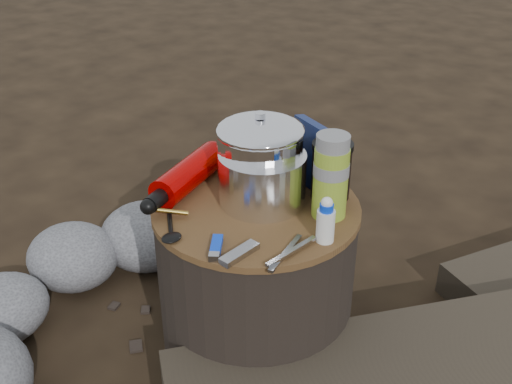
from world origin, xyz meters
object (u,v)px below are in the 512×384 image
Objects in this scene: fuel_bottle at (189,174)px; camping_pot at (260,157)px; thermos at (331,177)px; stump at (256,282)px; travel_mug at (331,171)px.

camping_pot is at bearing 14.73° from fuel_bottle.
thermos is at bearing 5.43° from fuel_bottle.
stump is at bearing -62.07° from camping_pot.
camping_pot is 0.18m from thermos.
travel_mug is (0.13, 0.10, -0.03)m from camping_pot.
camping_pot is 0.17m from travel_mug.
fuel_bottle is 0.35m from thermos.
fuel_bottle is 1.59× the size of thermos.
fuel_bottle is (-0.18, -0.04, 0.26)m from stump.
thermos is (0.33, 0.11, 0.06)m from fuel_bottle.
camping_pot is (-0.02, 0.04, 0.32)m from stump.
thermos reaches higher than travel_mug.
camping_pot is 0.19m from fuel_bottle.
camping_pot is 0.65× the size of fuel_bottle.
stump is 0.36m from thermos.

